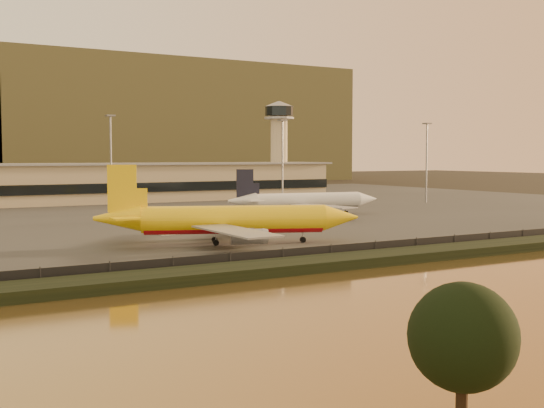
% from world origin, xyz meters
% --- Properties ---
extents(ground, '(900.00, 900.00, 0.00)m').
position_xyz_m(ground, '(0.00, 0.00, 0.00)').
color(ground, black).
rests_on(ground, ground).
extents(embankment, '(320.00, 7.00, 1.40)m').
position_xyz_m(embankment, '(0.00, -17.00, 0.70)').
color(embankment, black).
rests_on(embankment, ground).
extents(tarmac, '(320.00, 220.00, 0.20)m').
position_xyz_m(tarmac, '(0.00, 95.00, 0.10)').
color(tarmac, '#2D2D2D').
rests_on(tarmac, ground).
extents(perimeter_fence, '(300.00, 0.05, 2.20)m').
position_xyz_m(perimeter_fence, '(0.00, -13.00, 1.30)').
color(perimeter_fence, black).
rests_on(perimeter_fence, tarmac).
extents(terminal_building, '(202.00, 25.00, 12.60)m').
position_xyz_m(terminal_building, '(-14.52, 125.55, 6.25)').
color(terminal_building, tan).
rests_on(terminal_building, tarmac).
extents(control_tower, '(11.20, 11.20, 35.50)m').
position_xyz_m(control_tower, '(70.00, 131.00, 21.66)').
color(control_tower, tan).
rests_on(control_tower, tarmac).
extents(apron_light_masts, '(152.20, 12.20, 25.40)m').
position_xyz_m(apron_light_masts, '(15.00, 75.00, 15.70)').
color(apron_light_masts, slate).
rests_on(apron_light_masts, tarmac).
extents(dhl_cargo_jet, '(43.37, 41.06, 13.47)m').
position_xyz_m(dhl_cargo_jet, '(-10.30, 10.95, 4.22)').
color(dhl_cargo_jet, yellow).
rests_on(dhl_cargo_jet, tarmac).
extents(white_narrowbody_jet, '(40.47, 39.03, 11.65)m').
position_xyz_m(white_narrowbody_jet, '(31.28, 52.02, 3.68)').
color(white_narrowbody_jet, white).
rests_on(white_narrowbody_jet, tarmac).
extents(gse_vehicle_yellow, '(4.61, 2.39, 2.00)m').
position_xyz_m(gse_vehicle_yellow, '(7.62, 31.76, 1.20)').
color(gse_vehicle_yellow, yellow).
rests_on(gse_vehicle_yellow, tarmac).
extents(gse_vehicle_white, '(3.69, 1.74, 1.64)m').
position_xyz_m(gse_vehicle_white, '(-14.34, 28.60, 1.02)').
color(gse_vehicle_white, white).
rests_on(gse_vehicle_white, tarmac).
extents(shore_tree, '(6.33, 5.87, 8.43)m').
position_xyz_m(shore_tree, '(-34.38, -66.27, 5.30)').
color(shore_tree, black).
rests_on(shore_tree, ground).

